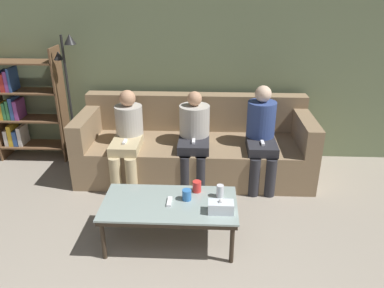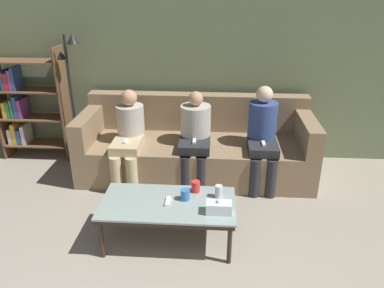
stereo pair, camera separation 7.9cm
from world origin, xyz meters
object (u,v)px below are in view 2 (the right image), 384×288
couch (196,148)px  cup_near_left (219,191)px  cup_near_right (185,195)px  cup_far_center (196,187)px  seated_person_mid_right (263,134)px  tissue_box (219,207)px  standing_lamp (72,87)px  game_remote (168,201)px  bookshelf (24,105)px  seated_person_left_end (129,134)px  coffee_table (168,206)px  seated_person_mid_left (195,134)px

couch → cup_near_left: bearing=-77.5°
cup_near_right → cup_far_center: bearing=59.4°
seated_person_mid_right → tissue_box: bearing=-110.6°
cup_near_left → standing_lamp: 2.42m
tissue_box → standing_lamp: size_ratio=0.13×
cup_near_right → tissue_box: bearing=-31.3°
game_remote → bookshelf: bearing=140.9°
cup_near_left → bookshelf: bookshelf is taller
standing_lamp → seated_person_left_end: size_ratio=1.53×
cup_near_left → game_remote: size_ratio=0.80×
seated_person_left_end → seated_person_mid_right: (1.56, 0.03, 0.04)m
tissue_box → seated_person_mid_right: (0.49, 1.32, 0.15)m
bookshelf → couch: bearing=-8.2°
couch → cup_far_center: size_ratio=26.08×
coffee_table → bookshelf: size_ratio=0.81×
coffee_table → seated_person_mid_left: 1.22m
cup_far_center → cup_near_left: bearing=-21.2°
game_remote → standing_lamp: standing_lamp is taller
cup_near_right → game_remote: 0.17m
coffee_table → seated_person_left_end: seated_person_left_end is taller
cup_far_center → tissue_box: (0.22, -0.33, -0.00)m
cup_far_center → bookshelf: 2.83m
seated_person_left_end → couch: bearing=17.4°
tissue_box → bookshelf: 3.20m
tissue_box → game_remote: size_ratio=1.47×
cup_near_left → cup_far_center: (-0.22, 0.08, -0.01)m
bookshelf → standing_lamp: size_ratio=0.90×
couch → coffee_table: (-0.17, -1.40, 0.05)m
game_remote → standing_lamp: size_ratio=0.09×
cup_far_center → seated_person_left_end: 1.28m
cup_near_right → game_remote: bearing=-159.5°
bookshelf → standing_lamp: standing_lamp is taller
cup_near_left → seated_person_mid_left: seated_person_mid_left is taller
coffee_table → cup_far_center: size_ratio=11.32×
tissue_box → couch: bearing=100.6°
cup_near_left → seated_person_left_end: (-1.06, 1.04, 0.11)m
cup_far_center → seated_person_left_end: seated_person_left_end is taller
standing_lamp → seated_person_left_end: standing_lamp is taller
tissue_box → game_remote: (-0.46, 0.13, -0.04)m
cup_far_center → seated_person_left_end: bearing=131.6°
cup_near_right → seated_person_mid_left: (0.02, 1.13, 0.13)m
couch → seated_person_mid_left: (0.00, -0.21, 0.27)m
coffee_table → game_remote: size_ratio=8.09×
cup_near_left → cup_far_center: size_ratio=1.12×
game_remote → couch: bearing=83.0°
cup_near_left → game_remote: 0.47m
tissue_box → standing_lamp: 2.58m
standing_lamp → seated_person_mid_right: bearing=-9.8°
cup_far_center → bookshelf: bookshelf is taller
cup_near_right → seated_person_mid_left: 1.14m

